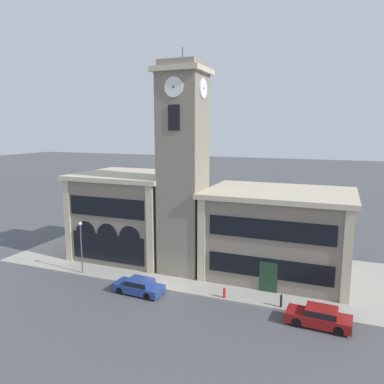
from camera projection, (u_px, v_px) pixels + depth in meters
ground_plane at (162, 290)px, 32.31m from camera, size 300.00×300.00×0.00m
sidewalk_kerb at (192, 263)px, 38.62m from camera, size 37.95×13.80×0.15m
clock_tower at (183, 170)px, 35.01m from camera, size 4.57×4.57×20.93m
town_hall_left_wing at (130, 214)px, 40.89m from camera, size 10.93×9.67×9.07m
town_hall_right_wing at (278, 233)px, 35.17m from camera, size 13.44×9.67×8.16m
parked_car_near at (139, 286)px, 31.61m from camera, size 4.41×2.03×1.28m
parked_car_mid at (319, 316)px, 26.33m from camera, size 4.53×1.99×1.42m
street_lamp at (81, 239)px, 35.30m from camera, size 0.36×0.36×5.02m
bollard at (281, 301)px, 28.90m from camera, size 0.18×0.18×1.06m
fire_hydrant at (224, 293)px, 30.52m from camera, size 0.22×0.22×0.87m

